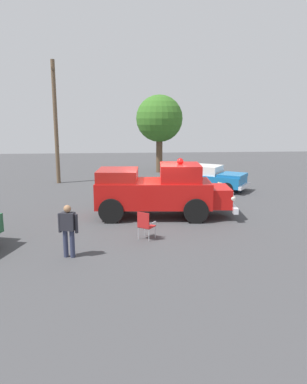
{
  "coord_description": "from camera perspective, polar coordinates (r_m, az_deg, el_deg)",
  "views": [
    {
      "loc": [
        -1.41,
        -15.44,
        4.29
      ],
      "look_at": [
        -0.09,
        0.11,
        1.1
      ],
      "focal_mm": 34.14,
      "sensor_mm": 36.0,
      "label": 1
    }
  ],
  "objects": [
    {
      "name": "ground_plane",
      "position": [
        16.09,
        0.36,
        -3.93
      ],
      "size": [
        60.0,
        60.0,
        0.0
      ],
      "primitive_type": "plane",
      "color": "#424244"
    },
    {
      "name": "vintage_fire_truck",
      "position": [
        15.92,
        0.84,
        0.33
      ],
      "size": [
        6.11,
        2.76,
        2.59
      ],
      "color": "black",
      "rests_on": "ground"
    },
    {
      "name": "classic_hot_rod",
      "position": [
        22.34,
        8.76,
        2.27
      ],
      "size": [
        4.65,
        3.98,
        1.46
      ],
      "color": "black",
      "rests_on": "ground"
    },
    {
      "name": "lawn_chair_near_truck",
      "position": [
        19.03,
        5.53,
        0.27
      ],
      "size": [
        0.69,
        0.69,
        1.02
      ],
      "color": "#B7BABF",
      "rests_on": "ground"
    },
    {
      "name": "lawn_chair_by_car",
      "position": [
        13.04,
        -1.32,
        -4.95
      ],
      "size": [
        0.68,
        0.69,
        1.02
      ],
      "color": "#B7BABF",
      "rests_on": "ground"
    },
    {
      "name": "lawn_chair_spare",
      "position": [
        19.03,
        10.08,
        0.15
      ],
      "size": [
        0.63,
        0.63,
        1.02
      ],
      "color": "#B7BABF",
      "rests_on": "ground"
    },
    {
      "name": "spectator_seated",
      "position": [
        19.12,
        5.73,
        0.65
      ],
      "size": [
        0.63,
        0.65,
        1.29
      ],
      "color": "#383842",
      "rests_on": "ground"
    },
    {
      "name": "spectator_standing",
      "position": [
        11.62,
        -13.18,
        -5.41
      ],
      "size": [
        0.65,
        0.35,
        1.68
      ],
      "color": "#2D334C",
      "rests_on": "ground"
    },
    {
      "name": "oak_tree_right",
      "position": [
        29.04,
        0.93,
        11.34
      ],
      "size": [
        3.64,
        3.64,
        6.05
      ],
      "color": "brown",
      "rests_on": "ground"
    },
    {
      "name": "utility_pole",
      "position": [
        24.9,
        -15.05,
        10.69
      ],
      "size": [
        0.33,
        1.7,
        7.89
      ],
      "color": "brown",
      "rests_on": "ground"
    }
  ]
}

